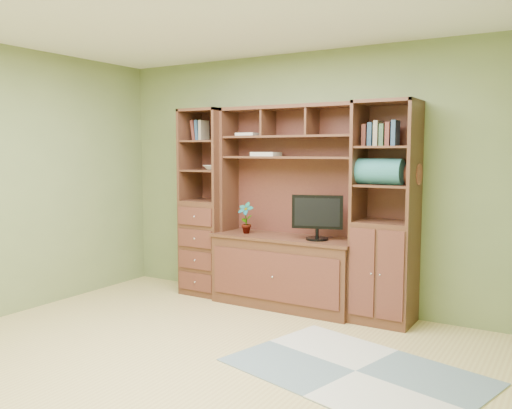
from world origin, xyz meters
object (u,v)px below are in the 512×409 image
Objects in this scene: center_hutch at (285,208)px; left_tower at (207,202)px; right_tower at (385,213)px; monitor at (317,209)px.

center_hutch is 1.00m from left_tower.
center_hutch is 1.00× the size of right_tower.
left_tower is (-1.00, 0.04, 0.00)m from center_hutch.
center_hutch reaches higher than monitor.
right_tower is (2.02, 0.00, 0.00)m from left_tower.
left_tower is 3.39× the size of monitor.
center_hutch is 3.39× the size of monitor.
center_hutch and left_tower have the same top height.
right_tower is (1.02, 0.04, 0.00)m from center_hutch.
monitor is (-0.65, -0.07, 0.01)m from right_tower.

